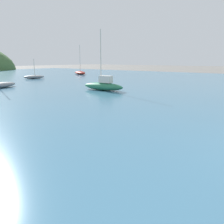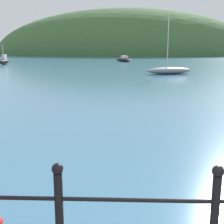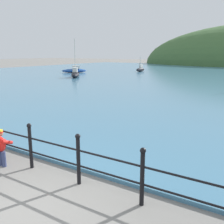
# 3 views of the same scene
# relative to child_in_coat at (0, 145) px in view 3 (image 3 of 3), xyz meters

# --- Properties ---
(ground_plane) EXTENTS (200.00, 200.00, 0.00)m
(ground_plane) POSITION_rel_child_in_coat_xyz_m (2.03, -1.13, -0.61)
(ground_plane) COLOR slate
(iron_railing) EXTENTS (9.72, 0.12, 1.21)m
(iron_railing) POSITION_rel_child_in_coat_xyz_m (2.34, 0.37, 0.04)
(iron_railing) COLOR black
(iron_railing) RESTS_ON ground
(child_in_coat) EXTENTS (0.38, 0.53, 1.00)m
(child_in_coat) POSITION_rel_child_in_coat_xyz_m (0.00, 0.00, 0.00)
(child_in_coat) COLOR navy
(child_in_coat) RESTS_ON ground
(boat_twin_mast) EXTENTS (2.80, 3.34, 4.42)m
(boat_twin_mast) POSITION_rel_child_in_coat_xyz_m (-14.25, 19.75, -0.11)
(boat_twin_mast) COLOR black
(boat_twin_mast) RESTS_ON water
(boat_far_right) EXTENTS (3.41, 3.33, 1.01)m
(boat_far_right) POSITION_rel_child_in_coat_xyz_m (-19.07, 25.21, -0.18)
(boat_far_right) COLOR #1E4793
(boat_far_right) RESTS_ON water
(boat_mid_harbor) EXTENTS (0.74, 2.11, 2.22)m
(boat_mid_harbor) POSITION_rel_child_in_coat_xyz_m (-11.91, 32.01, -0.15)
(boat_mid_harbor) COLOR black
(boat_mid_harbor) RESTS_ON water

